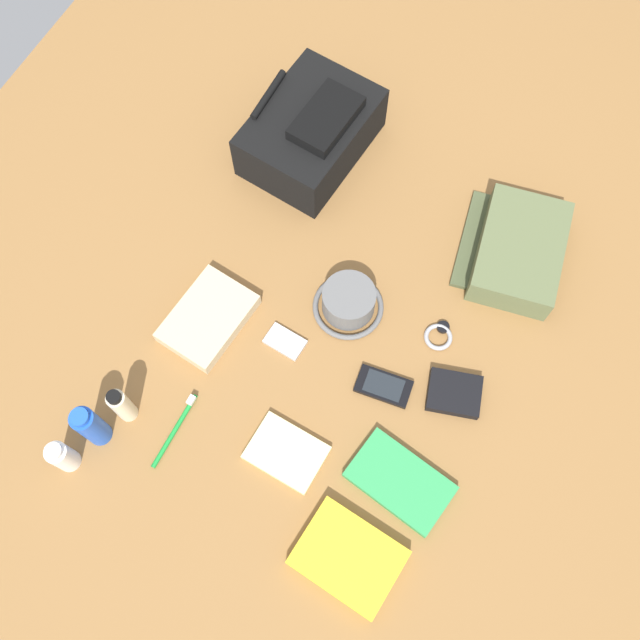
% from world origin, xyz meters
% --- Properties ---
extents(ground_plane, '(2.64, 2.02, 0.02)m').
position_xyz_m(ground_plane, '(0.00, 0.00, -0.01)').
color(ground_plane, brown).
rests_on(ground_plane, ground).
extents(backpack, '(0.34, 0.26, 0.16)m').
position_xyz_m(backpack, '(0.40, 0.23, 0.07)').
color(backpack, black).
rests_on(backpack, ground_plane).
extents(toiletry_pouch, '(0.29, 0.26, 0.08)m').
position_xyz_m(toiletry_pouch, '(0.35, -0.31, 0.04)').
color(toiletry_pouch, '#56603D').
rests_on(toiletry_pouch, ground_plane).
extents(bucket_hat, '(0.16, 0.16, 0.07)m').
position_xyz_m(bucket_hat, '(0.07, -0.03, 0.03)').
color(bucket_hat, '#5D5D5D').
rests_on(bucket_hat, ground_plane).
extents(toothpaste_tube, '(0.04, 0.04, 0.11)m').
position_xyz_m(toothpaste_tube, '(-0.49, 0.32, 0.05)').
color(toothpaste_tube, white).
rests_on(toothpaste_tube, ground_plane).
extents(deodorant_spray, '(0.05, 0.05, 0.15)m').
position_xyz_m(deodorant_spray, '(-0.42, 0.29, 0.07)').
color(deodorant_spray, blue).
rests_on(deodorant_spray, ground_plane).
extents(lotion_bottle, '(0.04, 0.04, 0.13)m').
position_xyz_m(lotion_bottle, '(-0.35, 0.27, 0.06)').
color(lotion_bottle, beige).
rests_on(lotion_bottle, ground_plane).
extents(paperback_novel, '(0.17, 0.21, 0.03)m').
position_xyz_m(paperback_novel, '(-0.40, -0.27, 0.01)').
color(paperback_novel, yellow).
rests_on(paperback_novel, ground_plane).
extents(travel_guidebook, '(0.15, 0.22, 0.02)m').
position_xyz_m(travel_guidebook, '(-0.23, -0.30, 0.01)').
color(travel_guidebook, '#2D934C').
rests_on(travel_guidebook, ground_plane).
extents(cell_phone, '(0.08, 0.12, 0.01)m').
position_xyz_m(cell_phone, '(-0.06, -0.18, 0.01)').
color(cell_phone, black).
rests_on(cell_phone, ground_plane).
extents(media_player, '(0.06, 0.09, 0.01)m').
position_xyz_m(media_player, '(-0.07, 0.05, 0.01)').
color(media_player, '#B7B7BC').
rests_on(media_player, ground_plane).
extents(wristwatch, '(0.07, 0.06, 0.01)m').
position_xyz_m(wristwatch, '(0.10, -0.24, 0.01)').
color(wristwatch, '#99999E').
rests_on(wristwatch, ground_plane).
extents(toothbrush, '(0.17, 0.01, 0.02)m').
position_xyz_m(toothbrush, '(-0.33, 0.16, 0.01)').
color(toothbrush, '#198C33').
rests_on(toothbrush, ground_plane).
extents(wallet, '(0.12, 0.13, 0.02)m').
position_xyz_m(wallet, '(-0.01, -0.32, 0.01)').
color(wallet, black).
rests_on(wallet, ground_plane).
extents(notepad, '(0.12, 0.16, 0.02)m').
position_xyz_m(notepad, '(-0.28, -0.07, 0.01)').
color(notepad, beige).
rests_on(notepad, ground_plane).
extents(folded_towel, '(0.21, 0.16, 0.04)m').
position_xyz_m(folded_towel, '(-0.10, 0.22, 0.02)').
color(folded_towel, '#C6B289').
rests_on(folded_towel, ground_plane).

